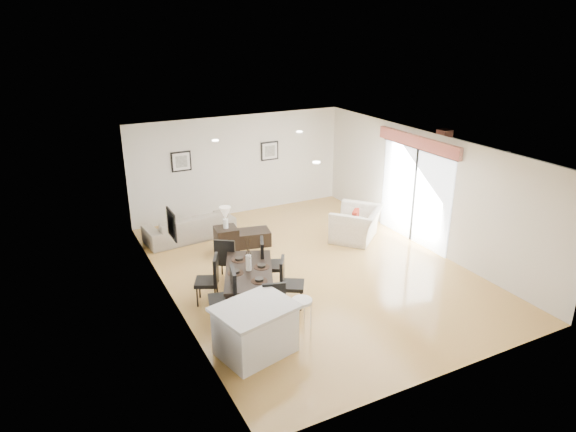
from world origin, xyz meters
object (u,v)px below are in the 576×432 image
dining_chair_efar (268,261)px  bar_stool (302,305)px  dining_table (249,273)px  sofa (190,226)px  kitchen_island (255,329)px  dining_chair_head (275,307)px  dining_chair_wnear (227,294)px  armchair (356,224)px  dining_chair_foot (226,257)px  coffee_table (251,238)px  side_table (226,241)px  dining_chair_enear (288,280)px  dining_chair_wfar (211,277)px

dining_chair_efar → bar_stool: dining_chair_efar is taller
dining_table → bar_stool: size_ratio=2.54×
sofa → kitchen_island: bearing=79.4°
dining_table → dining_chair_head: size_ratio=2.14×
dining_table → dining_chair_head: bearing=-65.9°
sofa → dining_chair_efar: (0.68, -3.10, 0.26)m
dining_table → dining_chair_wnear: size_ratio=1.82×
sofa → dining_chair_wnear: bearing=76.9°
armchair → kitchen_island: 5.10m
dining_chair_efar → dining_chair_foot: 0.89m
dining_table → coffee_table: dining_table is taller
dining_chair_wnear → side_table: dining_chair_wnear is taller
dining_chair_efar → coffee_table: bearing=9.0°
dining_chair_efar → dining_chair_foot: dining_chair_efar is taller
armchair → coffee_table: size_ratio=1.37×
dining_table → side_table: size_ratio=2.92×
dining_chair_wnear → coffee_table: dining_chair_wnear is taller
dining_table → dining_chair_enear: (0.61, -0.38, -0.10)m
dining_chair_efar → dining_chair_foot: bearing=69.5°
sofa → side_table: side_table is taller
dining_table → dining_chair_wnear: bearing=-120.1°
armchair → dining_chair_wnear: 4.65m
dining_chair_foot → armchair: bearing=-136.0°
dining_chair_efar → bar_stool: (-0.27, -1.91, 0.07)m
bar_stool → coffee_table: bearing=78.9°
dining_chair_head → coffee_table: 3.76m
armchair → kitchen_island: kitchen_island is taller
dining_table → dining_chair_foot: (-0.05, 1.07, -0.11)m
sofa → dining_chair_wfar: bearing=74.7°
sofa → dining_table: size_ratio=1.13×
dining_chair_wnear → dining_chair_efar: 1.51m
dining_chair_efar → dining_chair_foot: size_ratio=1.08×
dining_chair_enear → dining_chair_wnear: bearing=124.5°
dining_chair_wfar → coffee_table: bearing=166.4°
dining_chair_enear → kitchen_island: (-1.12, -1.06, -0.11)m
armchair → dining_chair_foot: bearing=-31.2°
sofa → dining_chair_wnear: (-0.52, -4.01, 0.27)m
side_table → armchair: bearing=-10.8°
sofa → dining_chair_enear: bearing=94.2°
dining_chair_foot → dining_chair_efar: bearing=171.2°
dining_table → dining_chair_wfar: 0.73m
armchair → dining_chair_head: 4.45m
dining_chair_head → kitchen_island: (-0.53, -0.38, -0.07)m
dining_chair_efar → dining_table: bearing=150.2°
coffee_table → dining_table: bearing=-102.3°
dining_chair_efar → dining_chair_head: dining_chair_efar is taller
dining_chair_head → kitchen_island: 0.65m
dining_chair_wfar → dining_chair_head: size_ratio=1.07×
coffee_table → side_table: 0.77m
coffee_table → side_table: side_table is taller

